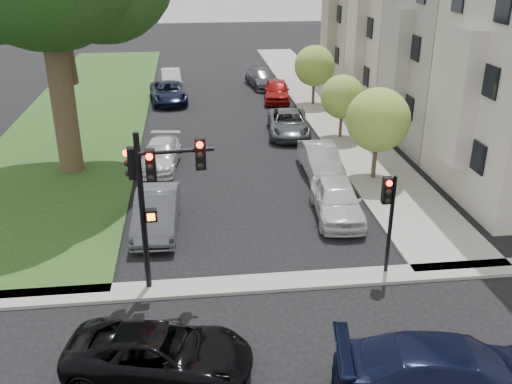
{
  "coord_description": "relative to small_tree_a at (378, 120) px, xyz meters",
  "views": [
    {
      "loc": [
        -2.22,
        -13.68,
        10.21
      ],
      "look_at": [
        0.0,
        5.0,
        2.0
      ],
      "focal_mm": 40.0,
      "sensor_mm": 36.0,
      "label": 1
    }
  ],
  "objects": [
    {
      "name": "car_parked_8",
      "position": [
        -9.87,
        15.56,
        -2.21
      ],
      "size": [
        2.88,
        5.26,
        1.4
      ],
      "primitive_type": "imported",
      "rotation": [
        0.0,
        0.0,
        0.11
      ],
      "color": "black",
      "rests_on": "ground"
    },
    {
      "name": "house_b",
      "position": [
        6.25,
        5.1,
        4.03
      ],
      "size": [
        7.7,
        7.55,
        15.97
      ],
      "color": "#B4AB9F",
      "rests_on": "ground"
    },
    {
      "name": "grass_strip",
      "position": [
        -15.2,
        13.6,
        -2.85
      ],
      "size": [
        8.0,
        44.0,
        0.12
      ],
      "primitive_type": "cube",
      "color": "#223C14",
      "rests_on": "ground"
    },
    {
      "name": "sidewalk_right",
      "position": [
        0.55,
        13.6,
        -2.85
      ],
      "size": [
        3.5,
        44.0,
        0.12
      ],
      "primitive_type": "cube",
      "color": "#A29F98",
      "rests_on": "ground"
    },
    {
      "name": "ground",
      "position": [
        -6.2,
        -10.4,
        -2.91
      ],
      "size": [
        140.0,
        140.0,
        0.0
      ],
      "primitive_type": "plane",
      "color": "black",
      "rests_on": "ground"
    },
    {
      "name": "traffic_signal_main",
      "position": [
        -9.59,
        -8.17,
        0.72
      ],
      "size": [
        2.57,
        0.67,
        5.25
      ],
      "color": "black",
      "rests_on": "ground"
    },
    {
      "name": "traffic_signal_secondary",
      "position": [
        -2.26,
        -8.21,
        -0.44
      ],
      "size": [
        0.44,
        0.36,
        3.54
      ],
      "color": "black",
      "rests_on": "ground"
    },
    {
      "name": "small_tree_b",
      "position": [
        0.0,
        6.16,
        -0.48
      ],
      "size": [
        2.44,
        2.44,
        3.65
      ],
      "color": "#503625",
      "rests_on": "ground"
    },
    {
      "name": "sidewalk_cross",
      "position": [
        -6.2,
        -8.4,
        -2.85
      ],
      "size": [
        60.0,
        1.0,
        0.12
      ],
      "primitive_type": "cube",
      "color": "#A29F98",
      "rests_on": "ground"
    },
    {
      "name": "car_parked_0",
      "position": [
        -2.71,
        -3.71,
        -2.14
      ],
      "size": [
        2.16,
        4.61,
        1.52
      ],
      "primitive_type": "imported",
      "rotation": [
        0.0,
        0.0,
        -0.08
      ],
      "color": "silver",
      "rests_on": "ground"
    },
    {
      "name": "car_parked_1",
      "position": [
        -2.33,
        0.99,
        -2.19
      ],
      "size": [
        1.52,
        4.32,
        1.42
      ],
      "primitive_type": "imported",
      "rotation": [
        0.0,
        0.0,
        -0.0
      ],
      "color": "#999BA0",
      "rests_on": "ground"
    },
    {
      "name": "car_cross_near",
      "position": [
        -9.49,
        -12.26,
        -2.25
      ],
      "size": [
        5.1,
        3.1,
        1.32
      ],
      "primitive_type": "imported",
      "rotation": [
        0.0,
        0.0,
        1.37
      ],
      "color": "black",
      "rests_on": "ground"
    },
    {
      "name": "car_parked_3",
      "position": [
        -2.3,
        15.01,
        -2.17
      ],
      "size": [
        2.29,
        4.52,
        1.47
      ],
      "primitive_type": "imported",
      "rotation": [
        0.0,
        0.0,
        -0.13
      ],
      "color": "maroon",
      "rests_on": "ground"
    },
    {
      "name": "house_c",
      "position": [
        6.25,
        12.6,
        4.03
      ],
      "size": [
        7.7,
        7.55,
        15.97
      ],
      "color": "#9C9894",
      "rests_on": "ground"
    },
    {
      "name": "car_parked_6",
      "position": [
        -9.99,
        2.81,
        -2.27
      ],
      "size": [
        2.29,
        4.57,
        1.28
      ],
      "primitive_type": "imported",
      "rotation": [
        0.0,
        0.0,
        -0.12
      ],
      "color": "silver",
      "rests_on": "ground"
    },
    {
      "name": "car_parked_4",
      "position": [
        -2.76,
        19.42,
        -2.23
      ],
      "size": [
        2.59,
        4.92,
        1.36
      ],
      "primitive_type": "imported",
      "rotation": [
        0.0,
        0.0,
        0.15
      ],
      "color": "#3F4247",
      "rests_on": "ground"
    },
    {
      "name": "small_tree_c",
      "position": [
        0.0,
        13.54,
        -0.21
      ],
      "size": [
        2.71,
        2.71,
        4.06
      ],
      "color": "#503625",
      "rests_on": "ground"
    },
    {
      "name": "car_cross_far",
      "position": [
        -2.51,
        -14.09,
        -2.08
      ],
      "size": [
        6.0,
        3.23,
        1.65
      ],
      "primitive_type": "imported",
      "rotation": [
        0.0,
        0.0,
        1.4
      ],
      "color": "black",
      "rests_on": "ground"
    },
    {
      "name": "car_parked_5",
      "position": [
        -9.89,
        -4.01,
        -2.16
      ],
      "size": [
        1.77,
        4.61,
        1.5
      ],
      "primitive_type": "imported",
      "rotation": [
        0.0,
        0.0,
        -0.04
      ],
      "color": "#3F4247",
      "rests_on": "ground"
    },
    {
      "name": "car_parked_2",
      "position": [
        -2.79,
        7.28,
        -2.22
      ],
      "size": [
        2.74,
        5.12,
        1.37
      ],
      "primitive_type": "imported",
      "rotation": [
        0.0,
        0.0,
        -0.1
      ],
      "color": "#3F4247",
      "rests_on": "ground"
    },
    {
      "name": "small_tree_a",
      "position": [
        0.0,
        0.0,
        0.0
      ],
      "size": [
        2.91,
        2.91,
        4.37
      ],
      "color": "#503625",
      "rests_on": "ground"
    },
    {
      "name": "car_parked_9",
      "position": [
        -9.77,
        20.43,
        -2.25
      ],
      "size": [
        1.68,
        4.1,
        1.32
      ],
      "primitive_type": "imported",
      "rotation": [
        0.0,
        0.0,
        0.07
      ],
      "color": "silver",
      "rests_on": "ground"
    }
  ]
}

